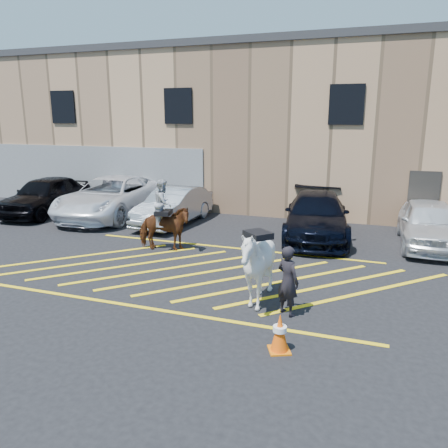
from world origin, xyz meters
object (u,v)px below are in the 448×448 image
(car_white_pickup, at_px, (112,197))
(handler, at_px, (288,281))
(car_black_suv, at_px, (46,195))
(car_blue_suv, at_px, (316,216))
(mounted_bay, at_px, (164,222))
(saddled_white, at_px, (257,266))
(traffic_cone, at_px, (280,333))
(car_white_suv, at_px, (429,224))
(car_silver_sedan, at_px, (174,206))

(car_white_pickup, relative_size, handler, 3.96)
(car_black_suv, xyz_separation_m, car_blue_suv, (11.68, 0.06, -0.06))
(handler, bearing_deg, car_blue_suv, -55.46)
(car_blue_suv, bearing_deg, mounted_bay, -150.54)
(handler, bearing_deg, saddled_white, 12.77)
(saddled_white, bearing_deg, car_black_suv, 150.90)
(car_black_suv, xyz_separation_m, handler, (11.96, -6.51, -0.06))
(mounted_bay, relative_size, saddled_white, 1.02)
(handler, bearing_deg, traffic_cone, 128.50)
(car_blue_suv, height_order, handler, car_blue_suv)
(car_blue_suv, distance_m, mounted_bay, 5.41)
(saddled_white, bearing_deg, car_white_suv, 57.35)
(mounted_bay, bearing_deg, handler, -35.76)
(car_blue_suv, height_order, car_white_suv, car_blue_suv)
(car_white_pickup, height_order, mounted_bay, mounted_bay)
(car_white_suv, xyz_separation_m, saddled_white, (-4.09, -6.38, 0.18))
(car_white_pickup, distance_m, car_silver_sedan, 3.09)
(car_black_suv, xyz_separation_m, car_white_pickup, (3.02, 0.50, 0.02))
(traffic_cone, bearing_deg, mounted_bay, 134.43)
(car_black_suv, xyz_separation_m, saddled_white, (11.23, -6.25, 0.11))
(handler, distance_m, mounted_bay, 5.68)
(car_black_suv, bearing_deg, handler, -33.07)
(car_silver_sedan, bearing_deg, car_blue_suv, 1.64)
(car_silver_sedan, height_order, mounted_bay, mounted_bay)
(car_white_pickup, height_order, car_blue_suv, car_white_pickup)
(car_white_pickup, bearing_deg, handler, -41.53)
(saddled_white, xyz_separation_m, traffic_cone, (0.91, -1.82, -0.56))
(car_black_suv, relative_size, car_white_suv, 1.09)
(mounted_bay, bearing_deg, car_black_suv, 156.56)
(car_silver_sedan, relative_size, handler, 2.85)
(car_silver_sedan, xyz_separation_m, saddled_white, (5.14, -6.42, 0.21))
(car_silver_sedan, height_order, car_white_suv, car_white_suv)
(car_blue_suv, bearing_deg, traffic_cone, -94.24)
(car_white_suv, relative_size, mounted_bay, 1.94)
(car_silver_sedan, relative_size, car_blue_suv, 0.83)
(car_silver_sedan, relative_size, saddled_white, 1.94)
(car_blue_suv, relative_size, traffic_cone, 7.23)
(car_black_suv, bearing_deg, mounted_bay, -27.98)
(car_blue_suv, relative_size, handler, 3.45)
(mounted_bay, distance_m, saddled_white, 4.93)
(car_silver_sedan, height_order, handler, handler)
(car_black_suv, distance_m, car_white_suv, 15.32)
(car_black_suv, xyz_separation_m, mounted_bay, (7.36, -3.19, 0.10))
(mounted_bay, bearing_deg, car_blue_suv, 36.93)
(car_white_suv, height_order, saddled_white, saddled_white)
(car_silver_sedan, bearing_deg, handler, -45.80)
(car_white_pickup, xyz_separation_m, mounted_bay, (4.34, -3.69, 0.08))
(car_silver_sedan, xyz_separation_m, traffic_cone, (6.06, -8.24, -0.35))
(saddled_white, height_order, traffic_cone, saddled_white)
(car_black_suv, distance_m, handler, 13.62)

